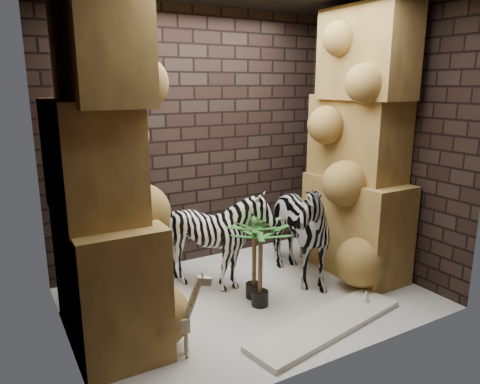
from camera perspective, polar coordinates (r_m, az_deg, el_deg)
floor at (r=4.73m, az=1.18°, el=-13.33°), size 3.50×3.50×0.00m
wall_back at (r=5.36m, az=-5.71°, el=6.67°), size 3.50×0.00×3.50m
wall_front at (r=3.28m, az=12.69°, el=1.97°), size 3.50×0.00×3.50m
wall_left at (r=3.69m, az=-22.70°, el=2.51°), size 0.00×3.00×3.00m
wall_right at (r=5.38m, az=17.54°, el=6.12°), size 0.00×3.00×3.00m
rock_pillar_left at (r=3.74m, az=-17.40°, el=3.10°), size 0.68×1.30×3.00m
rock_pillar_right at (r=5.14m, az=15.03°, el=5.97°), size 0.58×1.25×3.00m
zebra_right at (r=4.94m, az=6.60°, el=-3.47°), size 0.78×1.25×1.40m
zebra_left at (r=4.76m, az=-2.81°, el=-6.55°), size 0.96×1.16×1.00m
giraffe_toy at (r=3.69m, az=-8.50°, el=-15.37°), size 0.40×0.22×0.73m
palm_front at (r=4.57m, az=1.82°, el=-8.56°), size 0.36×0.36×0.84m
palm_back at (r=4.42m, az=2.60°, el=-9.54°), size 0.36×0.36×0.81m
surfboard at (r=4.29m, az=11.03°, el=-16.20°), size 1.74×0.71×0.05m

